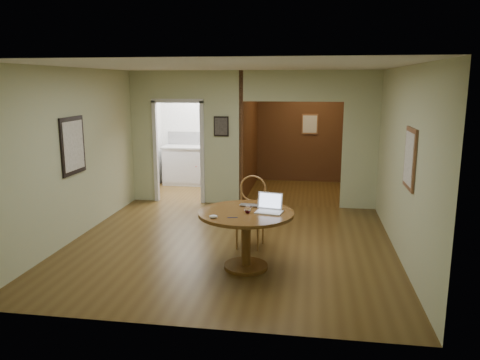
# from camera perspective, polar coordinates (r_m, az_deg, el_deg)

# --- Properties ---
(floor) EXTENTS (5.00, 5.00, 0.00)m
(floor) POSITION_cam_1_polar(r_m,az_deg,el_deg) (7.30, -1.29, -7.94)
(floor) COLOR #4A3315
(floor) RESTS_ON ground
(room_shell) EXTENTS (5.20, 7.50, 5.00)m
(room_shell) POSITION_cam_1_polar(r_m,az_deg,el_deg) (10.08, -0.88, 5.10)
(room_shell) COLOR silver
(room_shell) RESTS_ON ground
(dining_table) EXTENTS (1.27, 1.27, 0.79)m
(dining_table) POSITION_cam_1_polar(r_m,az_deg,el_deg) (6.25, 0.74, -5.71)
(dining_table) COLOR brown
(dining_table) RESTS_ON ground
(chair) EXTENTS (0.51, 0.51, 1.08)m
(chair) POSITION_cam_1_polar(r_m,az_deg,el_deg) (7.13, 1.38, -3.36)
(chair) COLOR olive
(chair) RESTS_ON ground
(open_laptop) EXTENTS (0.38, 0.35, 0.24)m
(open_laptop) POSITION_cam_1_polar(r_m,az_deg,el_deg) (6.21, 3.62, -3.26)
(open_laptop) COLOR white
(open_laptop) RESTS_ON dining_table
(closed_laptop) EXTENTS (0.33, 0.24, 0.02)m
(closed_laptop) POSITION_cam_1_polar(r_m,az_deg,el_deg) (6.41, 1.25, -3.22)
(closed_laptop) COLOR #B3B4B8
(closed_laptop) RESTS_ON dining_table
(mouse) EXTENTS (0.12, 0.08, 0.05)m
(mouse) POSITION_cam_1_polar(r_m,az_deg,el_deg) (5.91, -3.27, -4.47)
(mouse) COLOR white
(mouse) RESTS_ON dining_table
(wine_glass) EXTENTS (0.09, 0.09, 0.10)m
(wine_glass) POSITION_cam_1_polar(r_m,az_deg,el_deg) (6.12, 0.95, -3.61)
(wine_glass) COLOR white
(wine_glass) RESTS_ON dining_table
(pen) EXTENTS (0.13, 0.03, 0.01)m
(pen) POSITION_cam_1_polar(r_m,az_deg,el_deg) (5.92, -0.92, -4.60)
(pen) COLOR navy
(pen) RESTS_ON dining_table
(kitchen_cabinet) EXTENTS (2.06, 0.60, 0.94)m
(kitchen_cabinet) POSITION_cam_1_polar(r_m,az_deg,el_deg) (11.44, -4.30, 1.75)
(kitchen_cabinet) COLOR silver
(kitchen_cabinet) RESTS_ON ground
(grocery_bag) EXTENTS (0.40, 0.37, 0.33)m
(grocery_bag) POSITION_cam_1_polar(r_m,az_deg,el_deg) (11.19, -0.34, 4.83)
(grocery_bag) COLOR beige
(grocery_bag) RESTS_ON kitchen_cabinet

